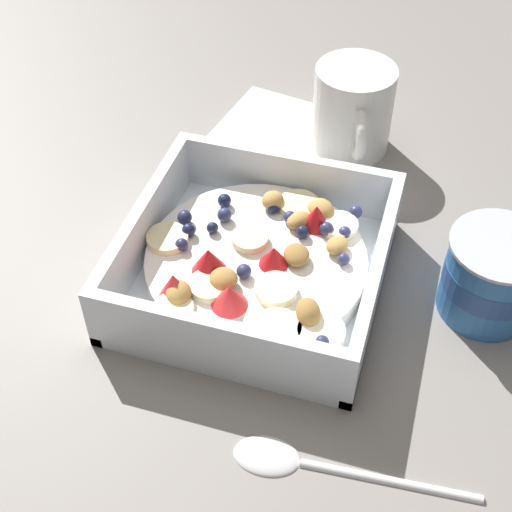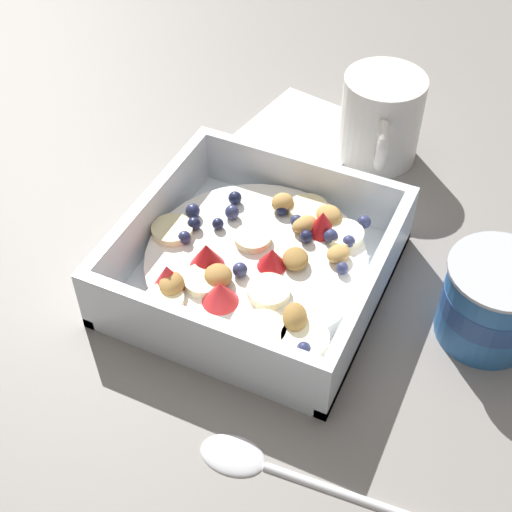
{
  "view_description": "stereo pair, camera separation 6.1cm",
  "coord_description": "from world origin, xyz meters",
  "px_view_note": "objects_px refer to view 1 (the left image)",
  "views": [
    {
      "loc": [
        0.4,
        0.14,
        0.47
      ],
      "look_at": [
        -0.01,
        0.02,
        0.03
      ],
      "focal_mm": 51.38,
      "sensor_mm": 36.0,
      "label": 1
    },
    {
      "loc": [
        0.38,
        0.2,
        0.47
      ],
      "look_at": [
        -0.01,
        0.02,
        0.03
      ],
      "focal_mm": 51.38,
      "sensor_mm": 36.0,
      "label": 2
    }
  ],
  "objects_px": {
    "coffee_mug": "(353,110)",
    "fruit_bowl": "(256,265)",
    "folded_napkin": "(277,128)",
    "yogurt_cup": "(493,276)",
    "spoon": "(304,461)"
  },
  "relations": [
    {
      "from": "spoon",
      "to": "yogurt_cup",
      "type": "bearing_deg",
      "value": 149.58
    },
    {
      "from": "coffee_mug",
      "to": "folded_napkin",
      "type": "height_order",
      "value": "coffee_mug"
    },
    {
      "from": "yogurt_cup",
      "to": "folded_napkin",
      "type": "distance_m",
      "value": 0.3
    },
    {
      "from": "fruit_bowl",
      "to": "spoon",
      "type": "relative_size",
      "value": 1.21
    },
    {
      "from": "yogurt_cup",
      "to": "folded_napkin",
      "type": "bearing_deg",
      "value": -129.27
    },
    {
      "from": "spoon",
      "to": "coffee_mug",
      "type": "xyz_separation_m",
      "value": [
        -0.37,
        -0.04,
        0.04
      ]
    },
    {
      "from": "yogurt_cup",
      "to": "coffee_mug",
      "type": "relative_size",
      "value": 0.76
    },
    {
      "from": "coffee_mug",
      "to": "yogurt_cup",
      "type": "bearing_deg",
      "value": 39.68
    },
    {
      "from": "fruit_bowl",
      "to": "folded_napkin",
      "type": "bearing_deg",
      "value": -169.07
    },
    {
      "from": "folded_napkin",
      "to": "spoon",
      "type": "bearing_deg",
      "value": 18.39
    },
    {
      "from": "coffee_mug",
      "to": "folded_napkin",
      "type": "xyz_separation_m",
      "value": [
        -0.01,
        -0.08,
        -0.04
      ]
    },
    {
      "from": "spoon",
      "to": "coffee_mug",
      "type": "bearing_deg",
      "value": -173.13
    },
    {
      "from": "yogurt_cup",
      "to": "coffee_mug",
      "type": "height_order",
      "value": "coffee_mug"
    },
    {
      "from": "coffee_mug",
      "to": "fruit_bowl",
      "type": "bearing_deg",
      "value": -10.16
    },
    {
      "from": "fruit_bowl",
      "to": "spoon",
      "type": "bearing_deg",
      "value": 27.81
    }
  ]
}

